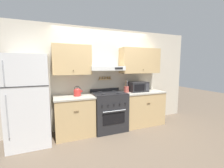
{
  "coord_description": "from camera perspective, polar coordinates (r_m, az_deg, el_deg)",
  "views": [
    {
      "loc": [
        -1.29,
        -3.08,
        1.6
      ],
      "look_at": [
        0.06,
        0.26,
        1.16
      ],
      "focal_mm": 24.0,
      "sensor_mm": 36.0,
      "label": 1
    }
  ],
  "objects": [
    {
      "name": "tea_kettle",
      "position": [
        3.53,
        -13.06,
        -2.96
      ],
      "size": [
        0.21,
        0.16,
        0.23
      ],
      "color": "red",
      "rests_on": "counter_left"
    },
    {
      "name": "wall_back",
      "position": [
        3.93,
        -2.05,
        4.25
      ],
      "size": [
        5.2,
        0.46,
        2.55
      ],
      "color": "beige",
      "rests_on": "ground_plane"
    },
    {
      "name": "microwave",
      "position": [
        4.11,
        9.77,
        -0.96
      ],
      "size": [
        0.49,
        0.38,
        0.26
      ],
      "color": "#232326",
      "rests_on": "counter_right"
    },
    {
      "name": "counter_right",
      "position": [
        4.25,
        11.23,
        -8.79
      ],
      "size": [
        1.14,
        0.64,
        0.91
      ],
      "color": "tan",
      "rests_on": "ground_plane"
    },
    {
      "name": "utensil_crock",
      "position": [
        3.93,
        5.52,
        -2.0
      ],
      "size": [
        0.13,
        0.13,
        0.31
      ],
      "color": "#B24C42",
      "rests_on": "counter_right"
    },
    {
      "name": "counter_left",
      "position": [
        3.62,
        -14.09,
        -11.64
      ],
      "size": [
        0.88,
        0.64,
        0.91
      ],
      "color": "tan",
      "rests_on": "ground_plane"
    },
    {
      "name": "stove_range",
      "position": [
        3.8,
        -1.14,
        -10.29
      ],
      "size": [
        0.8,
        0.68,
        1.0
      ],
      "color": "#232326",
      "rests_on": "ground_plane"
    },
    {
      "name": "ground_plane",
      "position": [
        3.7,
        0.64,
        -18.59
      ],
      "size": [
        16.0,
        16.0,
        0.0
      ],
      "primitive_type": "plane",
      "color": "brown"
    },
    {
      "name": "refrigerator",
      "position": [
        3.45,
        -29.08,
        -5.48
      ],
      "size": [
        0.78,
        0.73,
        1.81
      ],
      "color": "white",
      "rests_on": "ground_plane"
    }
  ]
}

